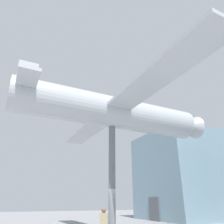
% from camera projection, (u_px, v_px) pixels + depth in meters
% --- Properties ---
extents(glass_pavilion_left, '(9.11, 13.88, 10.10)m').
position_uv_depth(glass_pavilion_left, '(199.00, 176.00, 26.85)').
color(glass_pavilion_left, '#7593A3').
rests_on(glass_pavilion_left, ground_plane).
extents(support_pylon_central, '(0.40, 0.40, 6.21)m').
position_uv_depth(support_pylon_central, '(112.00, 178.00, 12.59)').
color(support_pylon_central, slate).
rests_on(support_pylon_central, ground_plane).
extents(suspended_airplane, '(17.39, 13.92, 3.19)m').
position_uv_depth(suspended_airplane, '(116.00, 113.00, 14.29)').
color(suspended_airplane, '#B2B7BC').
rests_on(suspended_airplane, support_pylon_central).
extents(visitor_person, '(0.38, 0.46, 1.55)m').
position_uv_depth(visitor_person, '(104.00, 223.00, 10.67)').
color(visitor_person, '#383842').
rests_on(visitor_person, ground_plane).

